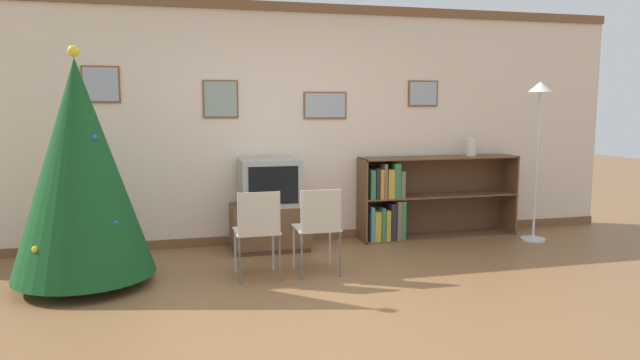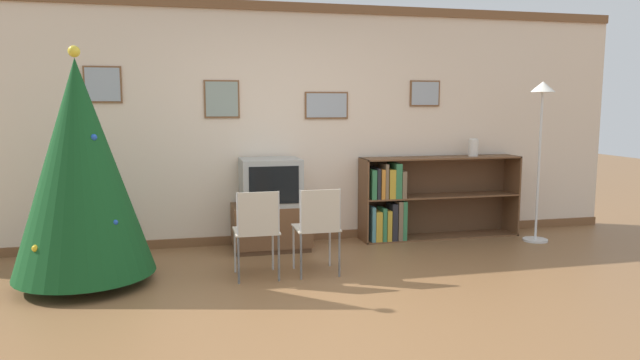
{
  "view_description": "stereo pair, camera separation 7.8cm",
  "coord_description": "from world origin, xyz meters",
  "px_view_note": "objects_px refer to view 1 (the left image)",
  "views": [
    {
      "loc": [
        -1.1,
        -4.07,
        1.58
      ],
      "look_at": [
        0.25,
        1.27,
        0.85
      ],
      "focal_mm": 32.0,
      "sensor_mm": 36.0,
      "label": 1
    },
    {
      "loc": [
        -1.03,
        -4.09,
        1.58
      ],
      "look_at": [
        0.25,
        1.27,
        0.85
      ],
      "focal_mm": 32.0,
      "sensor_mm": 36.0,
      "label": 2
    }
  ],
  "objects_px": {
    "folding_chair_right": "(319,225)",
    "standing_lamp": "(539,119)",
    "christmas_tree": "(80,169)",
    "television": "(270,182)",
    "bookshelf": "(411,199)",
    "vase": "(471,147)",
    "folding_chair_left": "(258,229)",
    "tv_console": "(270,227)"
  },
  "relations": [
    {
      "from": "tv_console",
      "to": "vase",
      "type": "xyz_separation_m",
      "value": [
        2.47,
        0.11,
        0.82
      ]
    },
    {
      "from": "tv_console",
      "to": "television",
      "type": "distance_m",
      "value": 0.5
    },
    {
      "from": "folding_chair_right",
      "to": "standing_lamp",
      "type": "height_order",
      "value": "standing_lamp"
    },
    {
      "from": "tv_console",
      "to": "bookshelf",
      "type": "height_order",
      "value": "bookshelf"
    },
    {
      "from": "tv_console",
      "to": "folding_chair_left",
      "type": "xyz_separation_m",
      "value": [
        -0.28,
        -1.07,
        0.23
      ]
    },
    {
      "from": "christmas_tree",
      "to": "folding_chair_left",
      "type": "relative_size",
      "value": 2.53
    },
    {
      "from": "vase",
      "to": "tv_console",
      "type": "bearing_deg",
      "value": -177.35
    },
    {
      "from": "folding_chair_left",
      "to": "standing_lamp",
      "type": "bearing_deg",
      "value": 12.22
    },
    {
      "from": "christmas_tree",
      "to": "standing_lamp",
      "type": "height_order",
      "value": "christmas_tree"
    },
    {
      "from": "vase",
      "to": "standing_lamp",
      "type": "xyz_separation_m",
      "value": [
        0.58,
        -0.46,
        0.34
      ]
    },
    {
      "from": "christmas_tree",
      "to": "bookshelf",
      "type": "distance_m",
      "value": 3.66
    },
    {
      "from": "television",
      "to": "tv_console",
      "type": "bearing_deg",
      "value": 90.0
    },
    {
      "from": "standing_lamp",
      "to": "bookshelf",
      "type": "bearing_deg",
      "value": 161.14
    },
    {
      "from": "tv_console",
      "to": "vase",
      "type": "distance_m",
      "value": 2.61
    },
    {
      "from": "bookshelf",
      "to": "vase",
      "type": "height_order",
      "value": "vase"
    },
    {
      "from": "christmas_tree",
      "to": "bookshelf",
      "type": "relative_size",
      "value": 1.07
    },
    {
      "from": "christmas_tree",
      "to": "television",
      "type": "xyz_separation_m",
      "value": [
        1.78,
        0.85,
        -0.29
      ]
    },
    {
      "from": "folding_chair_left",
      "to": "vase",
      "type": "bearing_deg",
      "value": 23.32
    },
    {
      "from": "folding_chair_left",
      "to": "vase",
      "type": "xyz_separation_m",
      "value": [
        2.75,
        1.19,
        0.6
      ]
    },
    {
      "from": "television",
      "to": "folding_chair_right",
      "type": "height_order",
      "value": "television"
    },
    {
      "from": "television",
      "to": "vase",
      "type": "distance_m",
      "value": 2.49
    },
    {
      "from": "bookshelf",
      "to": "christmas_tree",
      "type": "bearing_deg",
      "value": -164.5
    },
    {
      "from": "folding_chair_right",
      "to": "standing_lamp",
      "type": "relative_size",
      "value": 0.45
    },
    {
      "from": "tv_console",
      "to": "christmas_tree",
      "type": "bearing_deg",
      "value": -154.32
    },
    {
      "from": "christmas_tree",
      "to": "folding_chair_right",
      "type": "bearing_deg",
      "value": -6.06
    },
    {
      "from": "tv_console",
      "to": "folding_chair_left",
      "type": "height_order",
      "value": "folding_chair_left"
    },
    {
      "from": "tv_console",
      "to": "folding_chair_left",
      "type": "distance_m",
      "value": 1.13
    },
    {
      "from": "tv_console",
      "to": "bookshelf",
      "type": "xyz_separation_m",
      "value": [
        1.7,
        0.11,
        0.22
      ]
    },
    {
      "from": "bookshelf",
      "to": "vase",
      "type": "relative_size",
      "value": 9.15
    },
    {
      "from": "vase",
      "to": "standing_lamp",
      "type": "height_order",
      "value": "standing_lamp"
    },
    {
      "from": "folding_chair_left",
      "to": "standing_lamp",
      "type": "xyz_separation_m",
      "value": [
        3.34,
        0.72,
        0.94
      ]
    },
    {
      "from": "christmas_tree",
      "to": "folding_chair_right",
      "type": "xyz_separation_m",
      "value": [
        2.06,
        -0.22,
        -0.56
      ]
    },
    {
      "from": "tv_console",
      "to": "vase",
      "type": "bearing_deg",
      "value": 2.65
    },
    {
      "from": "folding_chair_left",
      "to": "standing_lamp",
      "type": "height_order",
      "value": "standing_lamp"
    },
    {
      "from": "bookshelf",
      "to": "vase",
      "type": "xyz_separation_m",
      "value": [
        0.77,
        0.0,
        0.6
      ]
    },
    {
      "from": "folding_chair_left",
      "to": "vase",
      "type": "relative_size",
      "value": 3.88
    },
    {
      "from": "television",
      "to": "standing_lamp",
      "type": "height_order",
      "value": "standing_lamp"
    },
    {
      "from": "folding_chair_right",
      "to": "standing_lamp",
      "type": "xyz_separation_m",
      "value": [
        2.77,
        0.72,
        0.94
      ]
    },
    {
      "from": "tv_console",
      "to": "television",
      "type": "xyz_separation_m",
      "value": [
        0.0,
        -0.0,
        0.5
      ]
    },
    {
      "from": "folding_chair_right",
      "to": "vase",
      "type": "xyz_separation_m",
      "value": [
        2.19,
        1.19,
        0.6
      ]
    },
    {
      "from": "tv_console",
      "to": "bookshelf",
      "type": "bearing_deg",
      "value": 3.74
    },
    {
      "from": "christmas_tree",
      "to": "vase",
      "type": "relative_size",
      "value": 9.82
    }
  ]
}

